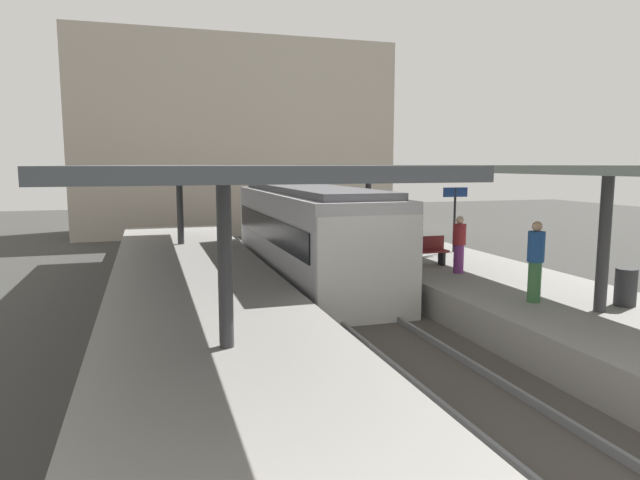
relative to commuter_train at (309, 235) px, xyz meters
The scene contains 15 objects.
ground_plane 3.79m from the commuter_train, 90.00° to the right, with size 80.00×80.00×0.00m, color #383835.
platform_left 5.23m from the commuter_train, 138.41° to the right, with size 4.40×28.00×1.00m, color gray.
platform_right 5.23m from the commuter_train, 41.59° to the right, with size 4.40×28.00×1.00m, color gray.
track_ballast 3.74m from the commuter_train, 90.00° to the right, with size 3.20×28.00×0.20m, color #4C4742.
rail_near_side 3.74m from the commuter_train, 102.05° to the right, with size 0.08×28.00×0.14m, color slate.
rail_far_side 3.74m from the commuter_train, 77.95° to the right, with size 0.08×28.00×0.14m, color slate.
commuter_train is the anchor object (origin of this frame).
canopy_left 4.78m from the commuter_train, 152.57° to the right, with size 4.18×21.00×2.97m.
canopy_right 4.78m from the commuter_train, 27.43° to the right, with size 4.18×21.00×2.97m.
platform_bench 3.79m from the commuter_train, 41.30° to the right, with size 1.40×0.41×0.86m.
platform_sign 5.16m from the commuter_train, ahead, with size 0.90×0.08×2.21m.
litter_bin 9.31m from the commuter_train, 59.87° to the right, with size 0.44×0.44×0.80m, color #2D2D30.
passenger_near_bench 4.97m from the commuter_train, 49.83° to the right, with size 0.36×0.36×1.58m.
passenger_mid_platform 7.82m from the commuter_train, 67.18° to the right, with size 0.36×0.36×1.77m.
station_building_backdrop 17.05m from the commuter_train, 89.45° to the left, with size 18.00×6.00×11.00m, color #A89E8E.
Camera 1 is at (-4.96, -13.85, 3.98)m, focal length 31.39 mm.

